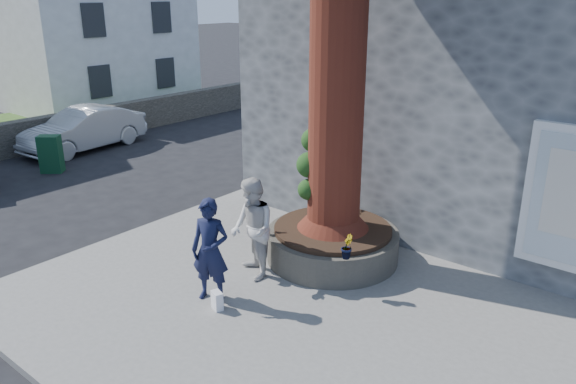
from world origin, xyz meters
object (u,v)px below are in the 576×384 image
Objects in this scene: planter at (332,243)px; woman at (252,229)px; a_board_sign at (51,154)px; man at (210,250)px; car_silver at (84,129)px.

planter is 1.60m from woman.
a_board_sign is at bearing -157.18° from woman.
man is 10.41m from car_silver.
a_board_sign is at bearing -177.98° from planter.
man is 1.61× the size of a_board_sign.
woman is at bearing -21.80° from car_silver.
planter is at bearing -13.61° from car_silver.
woman reaches higher than a_board_sign.
car_silver is (-9.67, 2.89, -0.33)m from woman.
planter is 1.42× the size of man.
a_board_sign is (-8.29, 1.04, -0.46)m from woman.
car_silver reaches higher than planter.
woman reaches higher than car_silver.
woman reaches higher than planter.
planter is at bearing 94.89° from woman.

